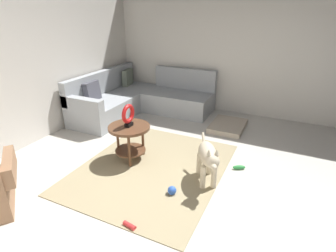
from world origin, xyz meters
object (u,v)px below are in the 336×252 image
Objects in this scene: torus_sculpture at (128,115)px; dog_bed_mat at (228,126)px; dog_toy_rope at (130,225)px; sectional_couch at (139,100)px; dog at (208,157)px; dog_toy_bone at (239,167)px; side_table at (129,134)px; dog_toy_ball at (172,190)px.

torus_sculpture is 0.41× the size of dog_bed_mat.
sectional_couch is at bearing 29.32° from dog_toy_rope.
sectional_couch is 3.38m from dog_toy_rope.
dog reaches higher than dog_toy_bone.
sectional_couch reaches higher than dog_bed_mat.
dog_bed_mat reaches higher than dog_toy_rope.
side_table is at bearing 0.00° from torus_sculpture.
dog_bed_mat is at bearing -112.27° from dog.
sectional_couch is at bearing -68.78° from dog.
side_table is 4.00× the size of dog_toy_rope.
torus_sculpture is (-1.76, -0.91, 0.42)m from sectional_couch.
dog_bed_mat is at bearing -3.18° from dog_toy_ball.
dog is 0.60m from dog_toy_ball.
dog is (-0.08, -1.21, -0.33)m from torus_sculpture.
dog is at bearing -36.44° from dog_toy_ball.
dog_toy_bone is (-1.34, -2.44, -0.26)m from sectional_couch.
torus_sculpture reaches higher than dog_toy_rope.
sectional_couch is 2.79m from dog_toy_bone.
torus_sculpture is at bearing 149.52° from dog_bed_mat.
dog_toy_bone is at bearing -118.81° from sectional_couch.
sectional_couch is 2.91× the size of dog.
dog_toy_rope is at bearing 38.91° from dog.
side_table is at bearing 61.43° from dog_toy_ball.
dog_bed_mat is 2.25m from dog_toy_ball.
side_table is 1.21m from dog.
dog is at bearing -174.48° from dog_bed_mat.
side_table reaches higher than dog_toy_bone.
torus_sculpture is 2.14m from dog_bed_mat.
dog_toy_ball reaches higher than dog_toy_bone.
dog_toy_ball is (-2.25, -1.82, -0.23)m from sectional_couch.
sectional_couch is at bearing 89.84° from dog_bed_mat.
dog_toy_rope is at bearing 153.70° from dog_toy_bone.
dog_bed_mat is at bearing 20.35° from dog_toy_bone.
sectional_couch reaches higher than dog.
dog_toy_rope is (-0.68, 0.17, -0.03)m from dog_toy_ball.
dog_bed_mat is (1.75, -1.03, -0.67)m from torus_sculpture.
dog_toy_ball reaches higher than dog_bed_mat.
dog_toy_ball is 1.10m from dog_toy_bone.
dog is (-1.84, -2.12, 0.09)m from sectional_couch.
dog_bed_mat is (-0.01, -1.94, -0.24)m from sectional_couch.
torus_sculpture is at bearing 0.00° from side_table.
dog_toy_bone is (0.50, -0.32, -0.35)m from dog.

